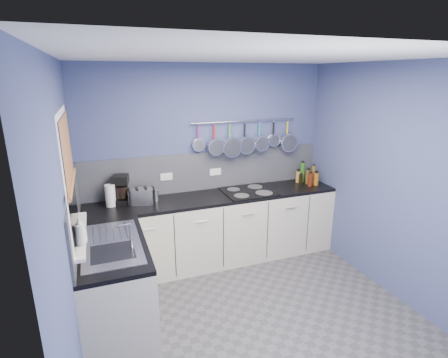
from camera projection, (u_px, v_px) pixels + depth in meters
floor at (254, 316)px, 3.56m from camera, size 3.20×3.00×0.02m
ceiling at (262, 55)px, 2.84m from camera, size 3.20×3.00×0.02m
wall_back at (207, 163)px, 4.55m from camera, size 3.20×0.02×2.50m
wall_front at (382, 293)px, 1.84m from camera, size 3.20×0.02×2.50m
wall_left at (67, 226)px, 2.66m from camera, size 0.02×3.00×2.50m
wall_right at (393, 182)px, 3.74m from camera, size 0.02×3.00×2.50m
backsplash_back at (208, 171)px, 4.56m from camera, size 3.20×0.02×0.50m
backsplash_left at (75, 210)px, 3.23m from camera, size 0.02×1.80×0.50m
cabinet_run_back at (215, 230)px, 4.51m from camera, size 3.20×0.60×0.86m
worktop_back at (215, 197)px, 4.38m from camera, size 3.20×0.60×0.04m
cabinet_run_left at (116, 289)px, 3.27m from camera, size 0.60×1.20×0.86m
worktop_left at (112, 246)px, 3.14m from camera, size 0.60×1.20×0.04m
window_frame at (69, 177)px, 2.85m from camera, size 0.01×1.00×1.10m
window_glass at (70, 177)px, 2.85m from camera, size 0.01×0.90×1.00m
bamboo_blind at (67, 150)px, 2.79m from camera, size 0.01×0.90×0.55m
window_sill at (80, 234)px, 3.01m from camera, size 0.10×0.98×0.03m
sink_unit at (111, 243)px, 3.13m from camera, size 0.50×0.95×0.01m
mixer_tap at (131, 236)px, 2.99m from camera, size 0.12×0.08×0.26m
socket_left at (166, 177)px, 4.37m from camera, size 0.15×0.01×0.09m
socket_right at (215, 172)px, 4.59m from camera, size 0.15×0.01×0.09m
pot_rail at (245, 121)px, 4.52m from camera, size 1.45×0.02×0.02m
soap_bottle_a at (80, 231)px, 2.77m from camera, size 0.10×0.10×0.24m
soap_bottle_b at (81, 230)px, 2.86m from camera, size 0.09×0.09×0.17m
paper_towel at (110, 196)px, 4.00m from camera, size 0.14×0.14×0.26m
coffee_maker at (121, 190)px, 4.07m from camera, size 0.23×0.25×0.34m
toaster at (142, 196)px, 4.09m from camera, size 0.31×0.23×0.18m
canister at (155, 195)px, 4.19m from camera, size 0.11×0.11×0.13m
hob at (249, 191)px, 4.51m from camera, size 0.65×0.57×0.01m
pan_0 at (198, 137)px, 4.34m from camera, size 0.16×0.05×0.35m
pan_1 at (214, 139)px, 4.42m from camera, size 0.21×0.12×0.40m
pan_2 at (230, 139)px, 4.50m from camera, size 0.25×0.13×0.44m
pan_3 at (245, 137)px, 4.57m from camera, size 0.23×0.11×0.42m
pan_4 at (259, 135)px, 4.63m from camera, size 0.21×0.12×0.40m
pan_5 at (274, 133)px, 4.70m from camera, size 0.17×0.07×0.36m
pan_6 at (287, 135)px, 4.78m from camera, size 0.25×0.10×0.44m
condiment_0 at (307, 177)px, 4.96m from camera, size 0.07×0.07×0.11m
condiment_1 at (302, 172)px, 4.90m from camera, size 0.07×0.07×0.28m
condiment_2 at (298, 177)px, 4.90m from camera, size 0.07×0.07×0.16m
condiment_3 at (313, 174)px, 4.85m from camera, size 0.05×0.05×0.25m
condiment_4 at (308, 177)px, 4.84m from camera, size 0.07×0.07×0.20m
condiment_5 at (301, 179)px, 4.81m from camera, size 0.05×0.05×0.14m
condiment_6 at (316, 179)px, 4.78m from camera, size 0.07×0.07×0.17m
condiment_7 at (310, 179)px, 4.73m from camera, size 0.06×0.06×0.18m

